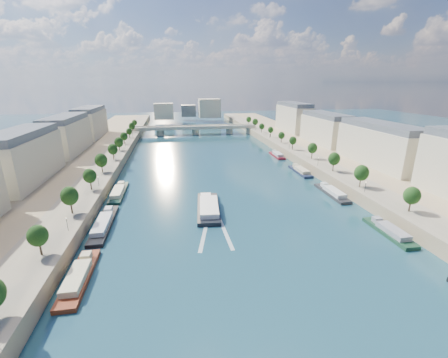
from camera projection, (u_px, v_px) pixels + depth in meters
name	position (u px, v px, depth m)	size (l,w,h in m)	color
ground	(214.00, 172.00, 162.78)	(700.00, 700.00, 0.00)	#0C2E36
quay_left	(72.00, 174.00, 150.44)	(44.00, 520.00, 5.00)	#9E8460
quay_right	(337.00, 161.00, 173.59)	(44.00, 520.00, 5.00)	#9E8460
pave_left	(103.00, 167.00, 152.06)	(14.00, 520.00, 0.10)	gray
pave_right	(313.00, 158.00, 170.39)	(14.00, 520.00, 0.10)	gray
trees_left	(106.00, 156.00, 152.59)	(4.80, 268.80, 8.26)	#382B1E
trees_right	(303.00, 146.00, 177.77)	(4.80, 268.80, 8.26)	#382B1E
lamps_left	(108.00, 167.00, 142.57)	(0.36, 200.36, 4.28)	black
lamps_right	(302.00, 152.00, 173.51)	(0.36, 200.36, 4.28)	black
buildings_left	(48.00, 143.00, 155.30)	(16.00, 226.00, 23.20)	#B8AD8D
buildings_right	(349.00, 134.00, 182.63)	(16.00, 226.00, 23.20)	#B8AD8D
skyline	(192.00, 110.00, 364.62)	(79.00, 42.00, 22.00)	#B8AD8D
bridge	(196.00, 129.00, 277.45)	(112.00, 12.00, 8.15)	#C1B79E
tour_barge	(208.00, 208.00, 113.23)	(10.76, 29.09, 3.86)	black
wake	(215.00, 230.00, 98.01)	(10.74, 26.02, 0.04)	silver
moored_barges_left	(94.00, 245.00, 87.44)	(5.00, 121.39, 3.60)	#1C233E
moored_barges_right	(335.00, 195.00, 126.90)	(5.00, 163.10, 3.60)	black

